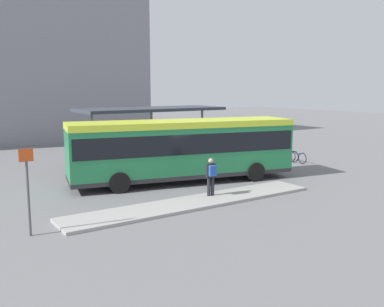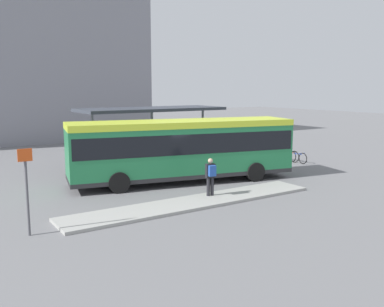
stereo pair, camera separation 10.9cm
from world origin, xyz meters
name	(u,v)px [view 1 (the left image)]	position (x,y,z in m)	size (l,w,h in m)	color
ground_plane	(183,182)	(0.00, 0.00, 0.00)	(120.00, 120.00, 0.00)	slate
curb_island	(195,202)	(-1.79, -3.76, 0.06)	(11.10, 1.80, 0.12)	#9E9E99
city_bus	(183,146)	(0.01, 0.00, 1.80)	(11.37, 4.90, 3.06)	#237A47
pedestrian_waiting	(211,174)	(-0.75, -3.42, 1.04)	(0.43, 0.47, 1.60)	#232328
bicycle_blue	(297,157)	(8.86, 0.65, 0.35)	(0.48, 1.63, 0.70)	black
bicycle_red	(288,155)	(8.76, 1.33, 0.38)	(0.48, 1.74, 0.75)	black
bicycle_orange	(280,154)	(8.77, 2.01, 0.38)	(0.48, 1.74, 0.75)	black
station_shelter	(151,110)	(1.38, 5.81, 3.26)	(9.06, 3.38, 3.42)	#383D47
potted_planter_near_shelter	(218,153)	(4.44, 2.93, 0.70)	(0.93, 0.93, 1.36)	slate
platform_sign	(28,188)	(-8.26, -3.97, 1.56)	(0.44, 0.08, 2.80)	#4C4C51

